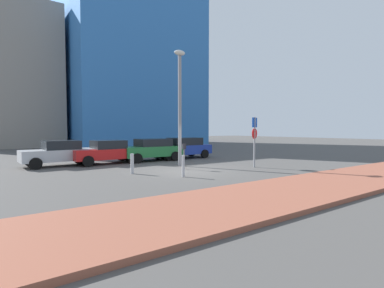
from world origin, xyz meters
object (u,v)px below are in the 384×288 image
(parked_car_green, at_px, (152,149))
(traffic_bollard_near, at_px, (183,166))
(street_lamp, at_px, (180,98))
(parking_meter, at_px, (184,153))
(traffic_bollard_mid, at_px, (132,164))
(parking_sign_post, at_px, (254,136))
(parked_car_red, at_px, (107,152))
(parked_car_silver, at_px, (59,153))
(parked_car_blue, at_px, (182,148))

(parked_car_green, relative_size, traffic_bollard_near, 4.15)
(street_lamp, distance_m, traffic_bollard_near, 5.20)
(parking_meter, height_order, traffic_bollard_mid, parking_meter)
(parking_sign_post, xyz_separation_m, parking_meter, (-3.68, 1.64, -0.90))
(parking_sign_post, height_order, traffic_bollard_mid, parking_sign_post)
(parked_car_red, relative_size, parking_meter, 3.04)
(parked_car_silver, xyz_separation_m, parked_car_green, (5.71, -0.60, 0.02))
(traffic_bollard_mid, bearing_deg, parking_sign_post, -14.86)
(parking_meter, bearing_deg, traffic_bollard_near, -124.22)
(parked_car_red, bearing_deg, traffic_bollard_mid, -94.20)
(street_lamp, bearing_deg, traffic_bollard_near, -120.37)
(parked_car_red, xyz_separation_m, traffic_bollard_mid, (-0.35, -4.74, -0.27))
(parking_sign_post, height_order, parking_meter, parking_sign_post)
(street_lamp, bearing_deg, parking_sign_post, -42.95)
(parking_sign_post, relative_size, traffic_bollard_near, 2.87)
(parked_car_green, distance_m, street_lamp, 4.73)
(parked_car_green, bearing_deg, parked_car_red, 178.66)
(parked_car_blue, xyz_separation_m, parking_meter, (-3.08, -4.93, 0.09))
(parked_car_blue, relative_size, parking_meter, 3.32)
(traffic_bollard_mid, bearing_deg, parked_car_red, 85.80)
(traffic_bollard_near, bearing_deg, parked_car_green, 74.55)
(parked_car_silver, bearing_deg, street_lamp, -35.45)
(parking_sign_post, bearing_deg, parked_car_blue, 95.22)
(parked_car_red, relative_size, traffic_bollard_mid, 4.26)
(parked_car_red, height_order, street_lamp, street_lamp)
(parked_car_blue, xyz_separation_m, street_lamp, (-2.53, -3.66, 3.17))
(street_lamp, xyz_separation_m, traffic_bollard_near, (-1.96, -3.34, -3.47))
(traffic_bollard_near, bearing_deg, street_lamp, 59.63)
(traffic_bollard_near, bearing_deg, parked_car_red, 99.63)
(parking_meter, height_order, traffic_bollard_near, parking_meter)
(parked_car_red, height_order, parking_sign_post, parking_sign_post)
(parked_car_green, xyz_separation_m, parked_car_blue, (2.59, 0.15, 0.00))
(parked_car_green, height_order, parking_sign_post, parking_sign_post)
(traffic_bollard_mid, bearing_deg, parked_car_green, 53.79)
(parked_car_red, bearing_deg, parking_sign_post, -46.04)
(parked_car_red, bearing_deg, parked_car_silver, 168.65)
(street_lamp, bearing_deg, parked_car_red, 131.19)
(parked_car_silver, height_order, parked_car_green, parked_car_green)
(traffic_bollard_near, bearing_deg, parked_car_silver, 117.11)
(parked_car_green, xyz_separation_m, parking_sign_post, (3.19, -6.42, 1.00))
(parked_car_silver, relative_size, traffic_bollard_mid, 4.22)
(parked_car_silver, distance_m, parking_sign_post, 11.38)
(parked_car_blue, distance_m, street_lamp, 5.46)
(parked_car_green, height_order, parking_meter, parked_car_green)
(parked_car_green, distance_m, parked_car_blue, 2.60)
(parked_car_silver, distance_m, traffic_bollard_near, 8.38)
(parking_meter, relative_size, traffic_bollard_near, 1.38)
(parked_car_blue, height_order, traffic_bollard_mid, parked_car_blue)
(parked_car_silver, height_order, street_lamp, street_lamp)
(parking_sign_post, relative_size, street_lamp, 0.42)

